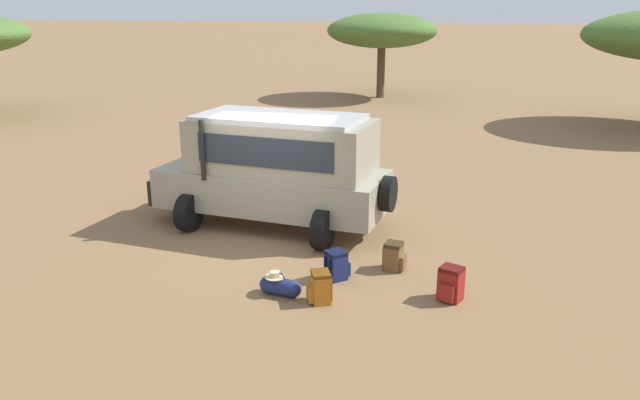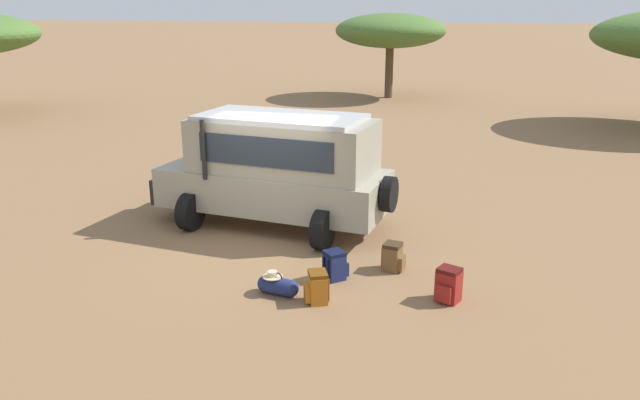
% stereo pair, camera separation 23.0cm
% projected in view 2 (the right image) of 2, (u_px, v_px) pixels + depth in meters
% --- Properties ---
extents(ground_plane, '(320.00, 320.00, 0.00)m').
position_uv_depth(ground_plane, '(265.00, 241.00, 12.77)').
color(ground_plane, olive).
extents(safari_vehicle, '(5.46, 3.15, 2.44)m').
position_uv_depth(safari_vehicle, '(277.00, 168.00, 13.38)').
color(safari_vehicle, gray).
rests_on(safari_vehicle, ground_plane).
extents(backpack_beside_front_wheel, '(0.45, 0.44, 0.53)m').
position_uv_depth(backpack_beside_front_wheel, '(317.00, 287.00, 10.11)').
color(backpack_beside_front_wheel, '#B26619').
rests_on(backpack_beside_front_wheel, ground_plane).
extents(backpack_cluster_center, '(0.48, 0.48, 0.52)m').
position_uv_depth(backpack_cluster_center, '(335.00, 265.00, 10.97)').
color(backpack_cluster_center, navy).
rests_on(backpack_cluster_center, ground_plane).
extents(backpack_near_rear_wheel, '(0.44, 0.39, 0.52)m').
position_uv_depth(backpack_near_rear_wheel, '(393.00, 257.00, 11.33)').
color(backpack_near_rear_wheel, brown).
rests_on(backpack_near_rear_wheel, ground_plane).
extents(backpack_outermost, '(0.45, 0.47, 0.58)m').
position_uv_depth(backpack_outermost, '(448.00, 285.00, 10.13)').
color(backpack_outermost, maroon).
rests_on(backpack_outermost, ground_plane).
extents(duffel_bag_low_black_case, '(0.74, 0.37, 0.40)m').
position_uv_depth(duffel_bag_low_black_case, '(278.00, 286.00, 10.41)').
color(duffel_bag_low_black_case, navy).
rests_on(duffel_bag_low_black_case, ground_plane).
extents(acacia_tree_left_mid, '(5.57, 5.66, 4.23)m').
position_uv_depth(acacia_tree_left_mid, '(390.00, 31.00, 31.47)').
color(acacia_tree_left_mid, brown).
rests_on(acacia_tree_left_mid, ground_plane).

